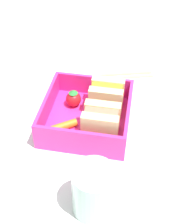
{
  "coord_description": "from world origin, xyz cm",
  "views": [
    {
      "loc": [
        39.81,
        7.4,
        39.55
      ],
      "look_at": [
        0.0,
        0.0,
        2.7
      ],
      "focal_mm": 50.0,
      "sensor_mm": 36.0,
      "label": 1
    }
  ],
  "objects": [
    {
      "name": "strawberry_far_left",
      "position": [
        -3.13,
        -3.13,
        2.73
      ],
      "size": [
        2.82,
        2.82,
        3.42
      ],
      "color": "red",
      "rests_on": "bento_tray"
    },
    {
      "name": "sandwich_center_left",
      "position": [
        3.36,
        2.96,
        3.91
      ],
      "size": [
        4.8,
        5.91,
        5.42
      ],
      "color": "beige",
      "rests_on": "bento_tray"
    },
    {
      "name": "sandwich_left",
      "position": [
        -3.36,
        2.96,
        3.91
      ],
      "size": [
        4.8,
        5.91,
        5.42
      ],
      "color": "beige",
      "rests_on": "bento_tray"
    },
    {
      "name": "bento_rim",
      "position": [
        0.0,
        0.0,
        3.18
      ],
      "size": [
        15.22,
        14.93,
        3.97
      ],
      "color": "#E72E90",
      "rests_on": "bento_tray"
    },
    {
      "name": "bento_tray",
      "position": [
        0.0,
        0.0,
        0.6
      ],
      "size": [
        15.22,
        14.93,
        1.2
      ],
      "primitive_type": "cube",
      "color": "#E72E90",
      "rests_on": "ground_plane"
    },
    {
      "name": "chopstick_pair",
      "position": [
        -14.44,
        0.85,
        0.35
      ],
      "size": [
        7.88,
        21.26,
        0.7
      ],
      "color": "tan",
      "rests_on": "ground_plane"
    },
    {
      "name": "drinking_glass",
      "position": [
        16.55,
        3.99,
        3.94
      ],
      "size": [
        5.88,
        5.88,
        7.88
      ],
      "primitive_type": "cylinder",
      "color": "silver",
      "rests_on": "ground_plane"
    },
    {
      "name": "ground_plane",
      "position": [
        0.0,
        0.0,
        -1.0
      ],
      "size": [
        120.0,
        120.0,
        2.0
      ],
      "primitive_type": "cube",
      "color": "white"
    },
    {
      "name": "carrot_stick_far_left",
      "position": [
        3.31,
        -3.39,
        1.87
      ],
      "size": [
        3.73,
        4.5,
        1.35
      ],
      "primitive_type": "cylinder",
      "rotation": [
        1.57,
        0.0,
        3.76
      ],
      "color": "orange",
      "rests_on": "bento_tray"
    }
  ]
}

